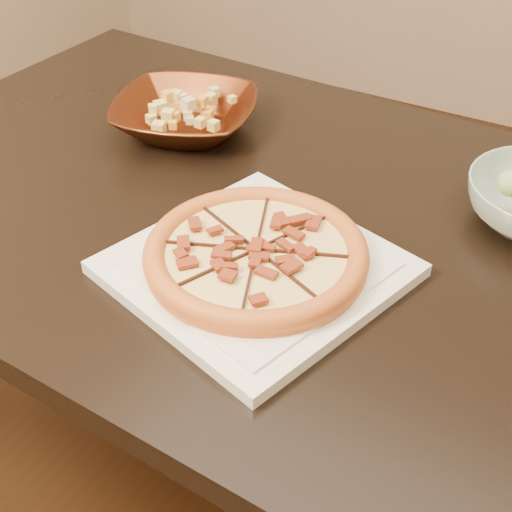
{
  "coord_description": "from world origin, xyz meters",
  "views": [
    {
      "loc": [
        0.28,
        -0.73,
        1.34
      ],
      "look_at": [
        -0.07,
        -0.1,
        0.78
      ],
      "focal_mm": 50.0,
      "sensor_mm": 36.0,
      "label": 1
    }
  ],
  "objects_px": {
    "pizza": "(256,254)",
    "dining_table": "(255,260)",
    "bronze_bowl": "(186,116)",
    "plate": "(256,268)"
  },
  "relations": [
    {
      "from": "plate",
      "to": "pizza",
      "type": "height_order",
      "value": "pizza"
    },
    {
      "from": "plate",
      "to": "pizza",
      "type": "bearing_deg",
      "value": 140.67
    },
    {
      "from": "dining_table",
      "to": "pizza",
      "type": "bearing_deg",
      "value": -59.84
    },
    {
      "from": "bronze_bowl",
      "to": "pizza",
      "type": "bearing_deg",
      "value": -43.11
    },
    {
      "from": "dining_table",
      "to": "bronze_bowl",
      "type": "bearing_deg",
      "value": 147.92
    },
    {
      "from": "dining_table",
      "to": "plate",
      "type": "relative_size",
      "value": 3.45
    },
    {
      "from": "pizza",
      "to": "bronze_bowl",
      "type": "distance_m",
      "value": 0.41
    },
    {
      "from": "dining_table",
      "to": "bronze_bowl",
      "type": "distance_m",
      "value": 0.29
    },
    {
      "from": "plate",
      "to": "pizza",
      "type": "relative_size",
      "value": 1.38
    },
    {
      "from": "pizza",
      "to": "dining_table",
      "type": "bearing_deg",
      "value": 120.16
    }
  ]
}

